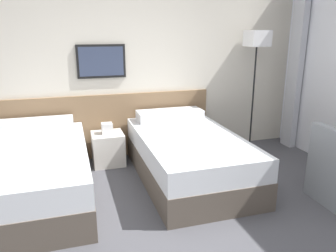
{
  "coord_description": "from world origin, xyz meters",
  "views": [
    {
      "loc": [
        -0.98,
        -2.24,
        1.73
      ],
      "look_at": [
        0.06,
        1.16,
        0.7
      ],
      "focal_mm": 35.0,
      "sensor_mm": 36.0,
      "label": 1
    }
  ],
  "objects_px": {
    "bed_near_door": "(33,173)",
    "floor_lamp": "(257,47)",
    "nightstand": "(108,148)",
    "bed_near_window": "(188,156)"
  },
  "relations": [
    {
      "from": "bed_near_door",
      "to": "nightstand",
      "type": "height_order",
      "value": "bed_near_door"
    },
    {
      "from": "floor_lamp",
      "to": "bed_near_door",
      "type": "bearing_deg",
      "value": -167.34
    },
    {
      "from": "nightstand",
      "to": "floor_lamp",
      "type": "distance_m",
      "value": 2.5
    },
    {
      "from": "bed_near_window",
      "to": "nightstand",
      "type": "relative_size",
      "value": 3.46
    },
    {
      "from": "nightstand",
      "to": "bed_near_window",
      "type": "bearing_deg",
      "value": -39.78
    },
    {
      "from": "bed_near_window",
      "to": "nightstand",
      "type": "xyz_separation_m",
      "value": [
        -0.87,
        0.73,
        -0.06
      ]
    },
    {
      "from": "bed_near_door",
      "to": "floor_lamp",
      "type": "height_order",
      "value": "floor_lamp"
    },
    {
      "from": "nightstand",
      "to": "floor_lamp",
      "type": "xyz_separation_m",
      "value": [
        2.13,
        -0.05,
        1.3
      ]
    },
    {
      "from": "nightstand",
      "to": "floor_lamp",
      "type": "height_order",
      "value": "floor_lamp"
    },
    {
      "from": "nightstand",
      "to": "bed_near_door",
      "type": "bearing_deg",
      "value": -140.22
    }
  ]
}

